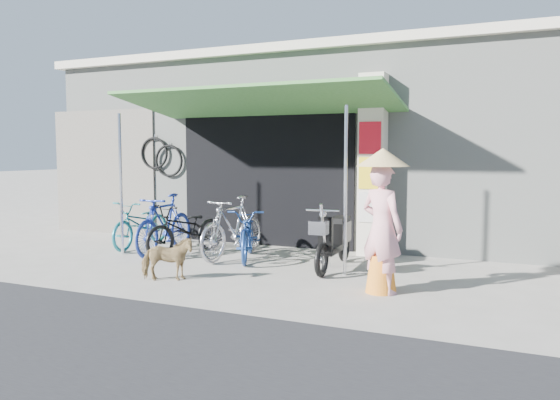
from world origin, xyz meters
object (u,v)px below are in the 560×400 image
at_px(bike_navy, 248,234).
at_px(street_dog, 167,259).
at_px(bike_silver, 233,227).
at_px(bike_black, 187,229).
at_px(nun, 382,222).
at_px(bike_blue, 165,224).
at_px(moped, 334,240).
at_px(bike_teal, 142,224).

bearing_deg(bike_navy, street_dog, -123.01).
bearing_deg(bike_silver, bike_black, -168.50).
xyz_separation_m(bike_black, bike_navy, (1.13, 0.06, -0.02)).
bearing_deg(nun, bike_blue, 9.90).
relative_size(bike_silver, moped, 1.01).
relative_size(bike_black, bike_silver, 0.98).
relative_size(bike_blue, street_dog, 2.39).
distance_m(bike_black, bike_navy, 1.13).
bearing_deg(bike_navy, moped, -25.92).
bearing_deg(nun, bike_silver, 1.23).
bearing_deg(street_dog, bike_navy, -38.20).
bearing_deg(bike_black, nun, -1.92).
bearing_deg(bike_blue, bike_silver, 3.07).
bearing_deg(street_dog, bike_black, -2.17).
relative_size(bike_blue, bike_silver, 1.00).
distance_m(bike_teal, moped, 3.77).
xyz_separation_m(bike_silver, bike_navy, (0.28, -0.00, -0.09)).
bearing_deg(moped, bike_black, 177.48).
relative_size(bike_teal, bike_navy, 1.02).
bearing_deg(nun, street_dog, 36.18).
bearing_deg(bike_teal, bike_silver, -9.17).
height_order(bike_black, street_dog, bike_black).
bearing_deg(street_dog, moped, -75.14).
bearing_deg(nun, bike_teal, 8.16).
bearing_deg(moped, bike_teal, 173.23).
relative_size(bike_black, street_dog, 2.34).
distance_m(bike_silver, bike_navy, 0.29).
distance_m(bike_teal, bike_silver, 2.02).
relative_size(street_dog, nun, 0.40).
xyz_separation_m(bike_teal, bike_navy, (2.28, -0.23, -0.01)).
relative_size(bike_blue, bike_black, 1.02).
distance_m(bike_teal, nun, 4.95).
distance_m(bike_navy, street_dog, 1.78).
xyz_separation_m(bike_blue, bike_navy, (1.52, 0.13, -0.09)).
xyz_separation_m(bike_silver, nun, (2.72, -1.19, 0.37)).
distance_m(bike_teal, bike_blue, 0.84).
height_order(bike_teal, nun, nun).
xyz_separation_m(moped, nun, (0.96, -1.10, 0.45)).
distance_m(bike_black, street_dog, 1.87).
bearing_deg(moped, bike_blue, 178.83).
height_order(bike_silver, nun, nun).
bearing_deg(bike_teal, bike_blue, -27.94).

